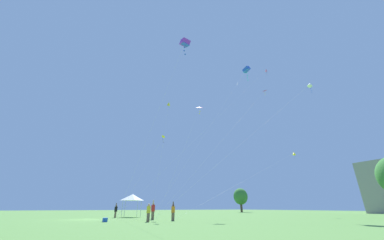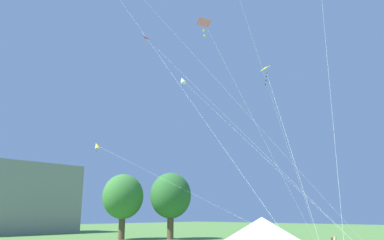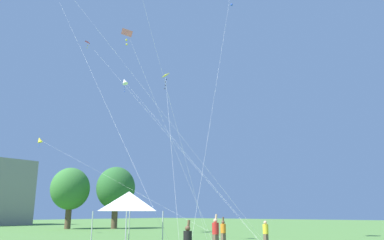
# 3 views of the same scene
# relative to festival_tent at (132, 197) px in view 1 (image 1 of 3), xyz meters

# --- Properties ---
(ground_plane) EXTENTS (220.00, 220.00, 0.00)m
(ground_plane) POSITION_rel_festival_tent_xyz_m (4.76, -6.08, -2.73)
(ground_plane) COLOR #4C7A38
(tree_far_right) EXTENTS (4.67, 4.21, 7.05)m
(tree_far_right) POSITION_rel_festival_tent_xyz_m (-22.83, 38.42, 1.82)
(tree_far_right) COLOR brown
(tree_far_right) RESTS_ON ground
(festival_tent) EXTENTS (2.54, 2.54, 3.19)m
(festival_tent) POSITION_rel_festival_tent_xyz_m (0.00, 0.00, 0.00)
(festival_tent) COLOR #B7B7BC
(festival_tent) RESTS_ON ground
(cooler_box) EXTENTS (0.61, 0.43, 0.37)m
(cooler_box) POSITION_rel_festival_tent_xyz_m (10.51, -4.55, -2.55)
(cooler_box) COLOR blue
(cooler_box) RESTS_ON ground
(person_red_shirt) EXTENTS (0.44, 0.44, 2.13)m
(person_red_shirt) POSITION_rel_festival_tent_xyz_m (8.36, 0.84, -1.70)
(person_red_shirt) COLOR brown
(person_red_shirt) RESTS_ON ground
(person_orange_shirt) EXTENTS (0.39, 0.39, 1.91)m
(person_orange_shirt) POSITION_rel_festival_tent_xyz_m (11.33, 2.22, -1.81)
(person_orange_shirt) COLOR brown
(person_orange_shirt) RESTS_ON ground
(person_yellow_shirt) EXTENTS (0.39, 0.39, 1.67)m
(person_yellow_shirt) POSITION_rel_festival_tent_xyz_m (12.19, -0.74, -1.84)
(person_yellow_shirt) COLOR brown
(person_yellow_shirt) RESTS_ON ground
(person_black_shirt) EXTENTS (0.39, 0.39, 1.90)m
(person_black_shirt) POSITION_rel_festival_tent_xyz_m (1.45, -2.40, -1.82)
(person_black_shirt) COLOR brown
(person_black_shirt) RESTS_ON ground
(kite_purple_box_0) EXTENTS (12.71, 5.11, 23.03)m
(kite_purple_box_0) POSITION_rel_festival_tent_xyz_m (13.63, 2.28, 19.57)
(kite_purple_box_0) COLOR silver
(kite_purple_box_0) RESTS_ON ground
(kite_red_delta_1) EXTENTS (2.18, 20.08, 20.87)m
(kite_red_delta_1) POSITION_rel_festival_tent_xyz_m (10.69, 18.86, 17.42)
(kite_red_delta_1) COLOR silver
(kite_red_delta_1) RESTS_ON ground
(kite_pink_diamond_2) EXTENTS (7.52, 26.08, 28.39)m
(kite_pink_diamond_2) POSITION_rel_festival_tent_xyz_m (8.06, 23.22, 25.01)
(kite_pink_diamond_2) COLOR silver
(kite_pink_diamond_2) RESTS_ON ground
(kite_white_diamond_3) EXTENTS (5.91, 22.10, 18.99)m
(kite_white_diamond_3) POSITION_rel_festival_tent_xyz_m (17.82, 21.08, 15.69)
(kite_white_diamond_3) COLOR silver
(kite_white_diamond_3) RESTS_ON ground
(kite_blue_box_4) EXTENTS (8.79, 22.96, 30.64)m
(kite_blue_box_4) POSITION_rel_festival_tent_xyz_m (4.51, 21.39, 27.03)
(kite_blue_box_4) COLOR silver
(kite_blue_box_4) RESTS_ON ground
(kite_yellow_diamond_5) EXTENTS (2.77, 24.01, 10.52)m
(kite_yellow_diamond_5) POSITION_rel_festival_tent_xyz_m (9.55, 25.29, 7.36)
(kite_yellow_diamond_5) COLOR silver
(kite_yellow_diamond_5) RESTS_ON ground
(kite_pink_delta_6) EXTENTS (2.49, 7.62, 17.07)m
(kite_pink_delta_6) POSITION_rel_festival_tent_xyz_m (6.67, 8.20, 13.89)
(kite_pink_delta_6) COLOR silver
(kite_pink_delta_6) RESTS_ON ground
(kite_yellow_diamond_7) EXTENTS (4.61, 3.24, 18.23)m
(kite_yellow_diamond_7) POSITION_rel_festival_tent_xyz_m (3.63, 3.83, 15.00)
(kite_yellow_diamond_7) COLOR silver
(kite_yellow_diamond_7) RESTS_ON ground
(kite_yellow_delta_8) EXTENTS (4.23, 5.11, 11.43)m
(kite_yellow_delta_8) POSITION_rel_festival_tent_xyz_m (5.15, 2.52, 8.13)
(kite_yellow_delta_8) COLOR silver
(kite_yellow_delta_8) RESTS_ON ground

